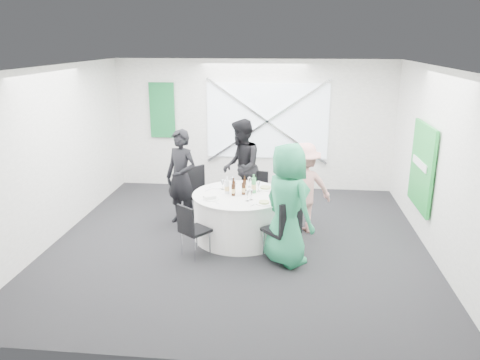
# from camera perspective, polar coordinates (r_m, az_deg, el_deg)

# --- Properties ---
(floor) EXTENTS (6.00, 6.00, 0.00)m
(floor) POSITION_cam_1_polar(r_m,az_deg,el_deg) (7.75, -0.16, -7.52)
(floor) COLOR black
(floor) RESTS_ON ground
(ceiling) EXTENTS (6.00, 6.00, 0.00)m
(ceiling) POSITION_cam_1_polar(r_m,az_deg,el_deg) (7.07, -0.17, 13.62)
(ceiling) COLOR white
(ceiling) RESTS_ON wall_back
(wall_back) EXTENTS (6.00, 0.00, 6.00)m
(wall_back) POSITION_cam_1_polar(r_m,az_deg,el_deg) (10.21, 1.66, 6.70)
(wall_back) COLOR silver
(wall_back) RESTS_ON floor
(wall_front) EXTENTS (6.00, 0.00, 6.00)m
(wall_front) POSITION_cam_1_polar(r_m,az_deg,el_deg) (4.47, -4.34, -6.94)
(wall_front) COLOR silver
(wall_front) RESTS_ON floor
(wall_left) EXTENTS (0.00, 6.00, 6.00)m
(wall_left) POSITION_cam_1_polar(r_m,az_deg,el_deg) (8.16, -21.63, 2.92)
(wall_left) COLOR silver
(wall_left) RESTS_ON floor
(wall_right) EXTENTS (0.00, 6.00, 6.00)m
(wall_right) POSITION_cam_1_polar(r_m,az_deg,el_deg) (7.58, 23.01, 1.77)
(wall_right) COLOR silver
(wall_right) RESTS_ON floor
(window_panel) EXTENTS (2.60, 0.03, 1.60)m
(window_panel) POSITION_cam_1_polar(r_m,az_deg,el_deg) (10.13, 3.35, 7.17)
(window_panel) COLOR white
(window_panel) RESTS_ON wall_back
(window_brace_a) EXTENTS (2.63, 0.05, 1.84)m
(window_brace_a) POSITION_cam_1_polar(r_m,az_deg,el_deg) (10.09, 3.34, 7.14)
(window_brace_a) COLOR silver
(window_brace_a) RESTS_ON window_panel
(window_brace_b) EXTENTS (2.63, 0.05, 1.84)m
(window_brace_b) POSITION_cam_1_polar(r_m,az_deg,el_deg) (10.09, 3.34, 7.14)
(window_brace_b) COLOR silver
(window_brace_b) RESTS_ON window_panel
(green_banner) EXTENTS (0.55, 0.04, 1.20)m
(green_banner) POSITION_cam_1_polar(r_m,az_deg,el_deg) (10.45, -9.47, 8.38)
(green_banner) COLOR #135F33
(green_banner) RESTS_ON wall_back
(green_sign) EXTENTS (0.05, 1.20, 1.40)m
(green_sign) POSITION_cam_1_polar(r_m,az_deg,el_deg) (8.17, 21.29, 1.52)
(green_sign) COLOR green
(green_sign) RESTS_ON wall_right
(banquet_table) EXTENTS (1.56, 1.56, 0.76)m
(banquet_table) POSITION_cam_1_polar(r_m,az_deg,el_deg) (7.78, 0.00, -4.37)
(banquet_table) COLOR white
(banquet_table) RESTS_ON floor
(chair_back) EXTENTS (0.45, 0.46, 0.84)m
(chair_back) POSITION_cam_1_polar(r_m,az_deg,el_deg) (8.69, 2.07, -1.31)
(chair_back) COLOR black
(chair_back) RESTS_ON floor
(chair_back_left) EXTENTS (0.64, 0.63, 0.99)m
(chair_back_left) POSITION_cam_1_polar(r_m,az_deg,el_deg) (8.47, -4.97, -1.18)
(chair_back_left) COLOR black
(chair_back_left) RESTS_ON floor
(chair_back_right) EXTENTS (0.55, 0.55, 0.86)m
(chair_back_right) POSITION_cam_1_polar(r_m,az_deg,el_deg) (8.25, 6.16, -2.32)
(chair_back_right) COLOR black
(chair_back_right) RESTS_ON floor
(chair_front_right) EXTENTS (0.63, 0.63, 0.98)m
(chair_front_right) POSITION_cam_1_polar(r_m,az_deg,el_deg) (6.89, 5.51, -5.59)
(chair_front_right) COLOR black
(chair_front_right) RESTS_ON floor
(chair_front_left) EXTENTS (0.54, 0.54, 0.84)m
(chair_front_left) POSITION_cam_1_polar(r_m,az_deg,el_deg) (7.09, -5.95, -5.72)
(chair_front_left) COLOR black
(chair_front_left) RESTS_ON floor
(person_man_back_left) EXTENTS (0.74, 0.64, 1.71)m
(person_man_back_left) POSITION_cam_1_polar(r_m,az_deg,el_deg) (8.30, -7.16, 0.30)
(person_man_back_left) COLOR black
(person_man_back_left) RESTS_ON floor
(person_man_back) EXTENTS (0.56, 0.91, 1.80)m
(person_man_back) POSITION_cam_1_polar(r_m,az_deg,el_deg) (8.72, 0.13, 1.56)
(person_man_back) COLOR black
(person_man_back) RESTS_ON floor
(person_woman_pink) EXTENTS (1.11, 0.77, 1.56)m
(person_woman_pink) POSITION_cam_1_polar(r_m,az_deg,el_deg) (7.95, 7.73, -1.00)
(person_woman_pink) COLOR tan
(person_woman_pink) RESTS_ON floor
(person_woman_green) EXTENTS (1.02, 1.04, 1.81)m
(person_woman_green) POSITION_cam_1_polar(r_m,az_deg,el_deg) (6.77, 5.79, -3.02)
(person_woman_green) COLOR #25895A
(person_woman_green) RESTS_ON floor
(plate_back) EXTENTS (0.24, 0.24, 0.01)m
(plate_back) POSITION_cam_1_polar(r_m,az_deg,el_deg) (8.18, 0.83, -0.43)
(plate_back) COLOR white
(plate_back) RESTS_ON banquet_table
(plate_back_left) EXTENTS (0.29, 0.29, 0.01)m
(plate_back_left) POSITION_cam_1_polar(r_m,az_deg,el_deg) (8.03, -2.76, -0.78)
(plate_back_left) COLOR white
(plate_back_left) RESTS_ON banquet_table
(plate_back_right) EXTENTS (0.27, 0.27, 0.04)m
(plate_back_right) POSITION_cam_1_polar(r_m,az_deg,el_deg) (7.92, 3.12, -0.99)
(plate_back_right) COLOR white
(plate_back_right) RESTS_ON banquet_table
(plate_front_right) EXTENTS (0.25, 0.25, 0.04)m
(plate_front_right) POSITION_cam_1_polar(r_m,az_deg,el_deg) (7.21, 2.96, -2.80)
(plate_front_right) COLOR white
(plate_front_right) RESTS_ON banquet_table
(plate_front_left) EXTENTS (0.26, 0.26, 0.01)m
(plate_front_left) POSITION_cam_1_polar(r_m,az_deg,el_deg) (7.41, -3.56, -2.32)
(plate_front_left) COLOR white
(plate_front_left) RESTS_ON banquet_table
(napkin) EXTENTS (0.22, 0.20, 0.05)m
(napkin) POSITION_cam_1_polar(r_m,az_deg,el_deg) (7.40, -3.72, -2.09)
(napkin) COLOR white
(napkin) RESTS_ON plate_front_left
(beer_bottle_a) EXTENTS (0.06, 0.06, 0.27)m
(beer_bottle_a) POSITION_cam_1_polar(r_m,az_deg,el_deg) (7.65, -0.78, -0.91)
(beer_bottle_a) COLOR #341809
(beer_bottle_a) RESTS_ON banquet_table
(beer_bottle_b) EXTENTS (0.06, 0.06, 0.27)m
(beer_bottle_b) POSITION_cam_1_polar(r_m,az_deg,el_deg) (7.75, 0.56, -0.68)
(beer_bottle_b) COLOR #341809
(beer_bottle_b) RESTS_ON banquet_table
(beer_bottle_c) EXTENTS (0.06, 0.06, 0.26)m
(beer_bottle_c) POSITION_cam_1_polar(r_m,az_deg,el_deg) (7.60, 0.43, -1.08)
(beer_bottle_c) COLOR #341809
(beer_bottle_c) RESTS_ON banquet_table
(beer_bottle_d) EXTENTS (0.06, 0.06, 0.26)m
(beer_bottle_d) POSITION_cam_1_polar(r_m,az_deg,el_deg) (7.54, -0.83, -1.20)
(beer_bottle_d) COLOR #341809
(beer_bottle_d) RESTS_ON banquet_table
(green_water_bottle) EXTENTS (0.08, 0.08, 0.32)m
(green_water_bottle) POSITION_cam_1_polar(r_m,az_deg,el_deg) (7.68, 1.69, -0.68)
(green_water_bottle) COLOR #3A9750
(green_water_bottle) RESTS_ON banquet_table
(clear_water_bottle) EXTENTS (0.08, 0.08, 0.29)m
(clear_water_bottle) POSITION_cam_1_polar(r_m,az_deg,el_deg) (7.65, -1.61, -0.87)
(clear_water_bottle) COLOR silver
(clear_water_bottle) RESTS_ON banquet_table
(wine_glass_a) EXTENTS (0.07, 0.07, 0.17)m
(wine_glass_a) POSITION_cam_1_polar(r_m,az_deg,el_deg) (7.97, 1.15, -0.02)
(wine_glass_a) COLOR white
(wine_glass_a) RESTS_ON banquet_table
(wine_glass_b) EXTENTS (0.07, 0.07, 0.17)m
(wine_glass_b) POSITION_cam_1_polar(r_m,az_deg,el_deg) (7.34, 1.38, -1.52)
(wine_glass_b) COLOR white
(wine_glass_b) RESTS_ON banquet_table
(wine_glass_c) EXTENTS (0.07, 0.07, 0.17)m
(wine_glass_c) POSITION_cam_1_polar(r_m,az_deg,el_deg) (7.76, 2.26, -0.50)
(wine_glass_c) COLOR white
(wine_glass_c) RESTS_ON banquet_table
(wine_glass_d) EXTENTS (0.07, 0.07, 0.17)m
(wine_glass_d) POSITION_cam_1_polar(r_m,az_deg,el_deg) (7.29, 0.90, -1.65)
(wine_glass_d) COLOR white
(wine_glass_d) RESTS_ON banquet_table
(wine_glass_e) EXTENTS (0.07, 0.07, 0.17)m
(wine_glass_e) POSITION_cam_1_polar(r_m,az_deg,el_deg) (8.00, -0.92, 0.03)
(wine_glass_e) COLOR white
(wine_glass_e) RESTS_ON banquet_table
(wine_glass_f) EXTENTS (0.07, 0.07, 0.17)m
(wine_glass_f) POSITION_cam_1_polar(r_m,az_deg,el_deg) (7.85, -2.14, -0.29)
(wine_glass_f) COLOR white
(wine_glass_f) RESTS_ON banquet_table
(fork_a) EXTENTS (0.12, 0.12, 0.01)m
(fork_a) POSITION_cam_1_polar(r_m,az_deg,el_deg) (7.47, -4.11, -2.22)
(fork_a) COLOR silver
(fork_a) RESTS_ON banquet_table
(knife_a) EXTENTS (0.11, 0.12, 0.01)m
(knife_a) POSITION_cam_1_polar(r_m,az_deg,el_deg) (7.22, -2.69, -2.87)
(knife_a) COLOR silver
(knife_a) RESTS_ON banquet_table
(fork_b) EXTENTS (0.10, 0.13, 0.01)m
(fork_b) POSITION_cam_1_polar(r_m,az_deg,el_deg) (8.12, -2.21, -0.61)
(fork_b) COLOR silver
(fork_b) RESTS_ON banquet_table
(knife_b) EXTENTS (0.09, 0.14, 0.01)m
(knife_b) POSITION_cam_1_polar(r_m,az_deg,el_deg) (7.86, -3.95, -1.24)
(knife_b) COLOR silver
(knife_b) RESTS_ON banquet_table
(fork_c) EXTENTS (0.09, 0.14, 0.01)m
(fork_c) POSITION_cam_1_polar(r_m,az_deg,el_deg) (7.75, 4.22, -1.50)
(fork_c) COLOR silver
(fork_c) RESTS_ON banquet_table
(knife_c) EXTENTS (0.08, 0.14, 0.01)m
(knife_c) POSITION_cam_1_polar(r_m,az_deg,el_deg) (8.00, 3.29, -0.90)
(knife_c) COLOR silver
(knife_c) RESTS_ON banquet_table
(fork_d) EXTENTS (0.15, 0.02, 0.01)m
(fork_d) POSITION_cam_1_polar(r_m,az_deg,el_deg) (8.16, 1.51, -0.51)
(fork_d) COLOR silver
(fork_d) RESTS_ON banquet_table
(knife_d) EXTENTS (0.15, 0.02, 0.01)m
(knife_d) POSITION_cam_1_polar(r_m,az_deg,el_deg) (8.19, -0.86, -0.45)
(knife_d) COLOR silver
(knife_d) RESTS_ON banquet_table
(fork_e) EXTENTS (0.12, 0.12, 0.01)m
(fork_e) POSITION_cam_1_polar(r_m,az_deg,el_deg) (7.15, 1.71, -3.06)
(fork_e) COLOR silver
(fork_e) RESTS_ON banquet_table
(knife_e) EXTENTS (0.11, 0.12, 0.01)m
(knife_e) POSITION_cam_1_polar(r_m,az_deg,el_deg) (7.38, 3.79, -2.45)
(knife_e) COLOR silver
(knife_e) RESTS_ON banquet_table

